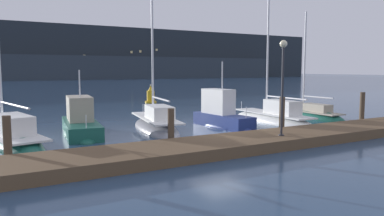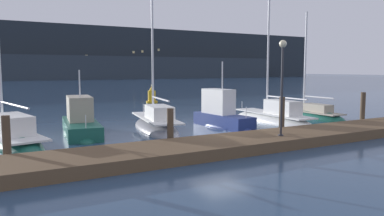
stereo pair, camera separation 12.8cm
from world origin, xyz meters
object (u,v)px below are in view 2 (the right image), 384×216
sailboat_berth_1 (8,140)px  channel_buoy (152,96)px  motorboat_berth_2 (81,127)px  motorboat_berth_4 (222,119)px  dock_lamppost (282,73)px  sailboat_berth_3 (156,127)px  sailboat_berth_6 (309,116)px  sailboat_berth_5 (274,120)px

sailboat_berth_1 → channel_buoy: sailboat_berth_1 is taller
sailboat_berth_1 → motorboat_berth_2: sailboat_berth_1 is taller
motorboat_berth_4 → dock_lamppost: 6.48m
sailboat_berth_1 → motorboat_berth_4: sailboat_berth_1 is taller
motorboat_berth_2 → dock_lamppost: size_ratio=1.42×
sailboat_berth_1 → sailboat_berth_3: size_ratio=1.37×
motorboat_berth_2 → motorboat_berth_4: bearing=-10.7°
sailboat_berth_3 → sailboat_berth_1: bearing=179.9°
motorboat_berth_2 → dock_lamppost: (6.94, -7.27, 2.84)m
sailboat_berth_6 → channel_buoy: sailboat_berth_6 is taller
motorboat_berth_4 → sailboat_berth_6: (7.51, 0.43, -0.34)m
sailboat_berth_5 → motorboat_berth_2: bearing=172.6°
motorboat_berth_2 → motorboat_berth_4: 7.86m
sailboat_berth_3 → sailboat_berth_6: 11.36m
motorboat_berth_4 → sailboat_berth_6: 7.53m
motorboat_berth_4 → motorboat_berth_2: bearing=169.3°
sailboat_berth_3 → dock_lamppost: 7.83m
motorboat_berth_2 → sailboat_berth_5: 11.71m
motorboat_berth_4 → sailboat_berth_5: sailboat_berth_5 is taller
sailboat_berth_5 → channel_buoy: 16.89m
sailboat_berth_5 → sailboat_berth_6: sailboat_berth_5 is taller
sailboat_berth_1 → motorboat_berth_2: 3.52m
sailboat_berth_5 → sailboat_berth_6: (3.63, 0.48, -0.08)m
sailboat_berth_3 → sailboat_berth_6: size_ratio=1.10×
sailboat_berth_3 → channel_buoy: sailboat_berth_3 is taller
sailboat_berth_1 → motorboat_berth_4: (11.16, -0.74, 0.28)m
channel_buoy → sailboat_berth_3: bearing=-112.1°
sailboat_berth_1 → dock_lamppost: 12.64m
sailboat_berth_3 → motorboat_berth_4: sailboat_berth_3 is taller
channel_buoy → dock_lamppost: dock_lamppost is taller
sailboat_berth_1 → channel_buoy: 21.21m
sailboat_berth_1 → sailboat_berth_5: 15.07m
sailboat_berth_5 → channel_buoy: sailboat_berth_5 is taller
sailboat_berth_5 → channel_buoy: (-1.19, 16.84, 0.49)m
motorboat_berth_2 → motorboat_berth_4: motorboat_berth_4 is taller
sailboat_berth_5 → dock_lamppost: sailboat_berth_5 is taller
sailboat_berth_1 → dock_lamppost: (10.37, -6.55, 3.04)m
motorboat_berth_2 → sailboat_berth_3: (3.88, -0.73, -0.19)m
sailboat_berth_3 → channel_buoy: (6.54, 16.06, 0.50)m
sailboat_berth_3 → sailboat_berth_5: size_ratio=0.87×
motorboat_berth_2 → dock_lamppost: 10.44m
motorboat_berth_2 → sailboat_berth_5: (11.61, -1.51, -0.18)m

